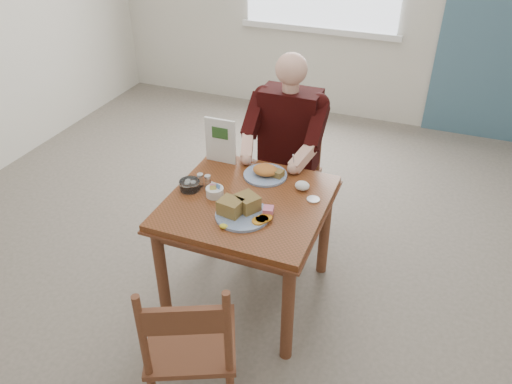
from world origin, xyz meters
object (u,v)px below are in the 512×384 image
at_px(near_plate, 242,209).
at_px(table, 248,215).
at_px(diner, 286,138).
at_px(far_plate, 266,172).
at_px(chair_near, 191,346).
at_px(chair_far, 289,173).

bearing_deg(near_plate, table, 101.03).
distance_m(diner, near_plate, 0.86).
distance_m(table, far_plate, 0.31).
bearing_deg(table, chair_near, -85.78).
distance_m(table, near_plate, 0.22).
distance_m(chair_near, near_plate, 0.78).
xyz_separation_m(table, near_plate, (0.03, -0.15, 0.15)).
height_order(chair_near, near_plate, chair_near).
bearing_deg(chair_near, chair_far, 92.21).
xyz_separation_m(near_plate, far_plate, (-0.02, 0.43, -0.01)).
bearing_deg(far_plate, near_plate, -87.68).
bearing_deg(near_plate, diner, 92.00).
bearing_deg(chair_near, near_plate, 92.74).
bearing_deg(chair_far, near_plate, -88.19).
bearing_deg(diner, far_plate, -88.33).
bearing_deg(near_plate, chair_near, -87.26).
bearing_deg(far_plate, chair_near, -87.42).
height_order(table, near_plate, near_plate).
relative_size(near_plate, far_plate, 1.18).
relative_size(table, chair_far, 0.97).
relative_size(table, far_plate, 2.84).
bearing_deg(diner, chair_far, 90.01).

